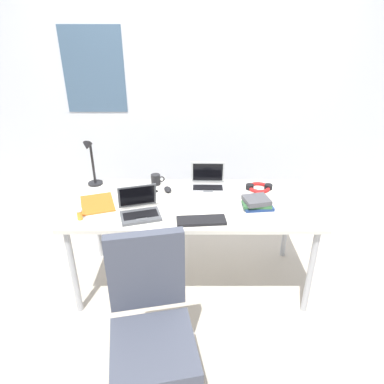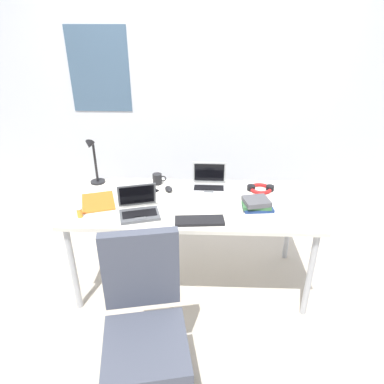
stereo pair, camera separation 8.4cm
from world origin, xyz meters
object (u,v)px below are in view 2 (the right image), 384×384
pill_bottle (79,212)px  office_chair (146,337)px  desk_lamp (94,162)px  coffee_mug (158,179)px  computer_mouse (169,189)px  headphones (260,188)px  laptop_near_mouse (209,184)px  cell_phone (150,192)px  laptop_far_corner (139,209)px  paper_folder_front_right (98,202)px  book_stack (257,204)px  external_keyboard (200,221)px

pill_bottle → office_chair: 0.96m
desk_lamp → coffee_mug: (0.50, 0.03, -0.15)m
computer_mouse → headphones: (0.73, 0.04, -0.00)m
office_chair → desk_lamp: bearing=115.4°
desk_lamp → office_chair: (0.58, -1.23, -0.54)m
laptop_near_mouse → cell_phone: bearing=-168.7°
laptop_far_corner → cell_phone: (0.02, 0.34, -0.04)m
computer_mouse → pill_bottle: 0.71m
laptop_far_corner → paper_folder_front_right: (-0.34, 0.16, -0.04)m
book_stack → cell_phone: bearing=163.8°
book_stack → desk_lamp: bearing=163.6°
headphones → office_chair: (-0.76, -1.17, -0.36)m
desk_lamp → coffee_mug: 0.53m
laptop_far_corner → pill_bottle: size_ratio=4.08×
headphones → external_keyboard: bearing=-133.3°
headphones → coffee_mug: (-0.83, 0.09, 0.03)m
desk_lamp → external_keyboard: (0.86, -0.57, -0.19)m
desk_lamp → book_stack: 1.33m
laptop_far_corner → paper_folder_front_right: size_ratio=1.04×
laptop_near_mouse → cell_phone: 0.48m
laptop_near_mouse → pill_bottle: (-0.89, -0.49, -0.00)m
external_keyboard → pill_bottle: bearing=173.0°
cell_phone → office_chair: bearing=-40.6°
headphones → coffee_mug: size_ratio=1.89×
desk_lamp → laptop_far_corner: (0.44, -0.47, -0.16)m
cell_phone → book_stack: size_ratio=0.60×
headphones → pill_bottle: bearing=-160.0°
laptop_far_corner → cell_phone: 0.34m
external_keyboard → pill_bottle: 0.82m
paper_folder_front_right → office_chair: bearing=-62.2°
laptop_near_mouse → pill_bottle: 1.01m
cell_phone → headphones: (0.88, 0.08, 0.01)m
office_chair → external_keyboard: bearing=67.0°
headphones → paper_folder_front_right: bearing=-168.5°
book_stack → paper_folder_front_right: 1.17m
coffee_mug → desk_lamp: bearing=-176.8°
desk_lamp → headphones: (1.34, -0.06, -0.18)m
computer_mouse → coffee_mug: (-0.10, 0.13, 0.03)m
laptop_near_mouse → laptop_far_corner: bearing=-138.8°
cell_phone → office_chair: office_chair is taller
laptop_far_corner → pill_bottle: bearing=-171.4°
laptop_near_mouse → headphones: (0.41, -0.02, -0.03)m
paper_folder_front_right → coffee_mug: (0.40, 0.34, 0.04)m
office_chair → coffee_mug: bearing=93.6°
book_stack → office_chair: size_ratio=0.23×
laptop_far_corner → cell_phone: laptop_far_corner is taller
laptop_near_mouse → office_chair: 1.29m
headphones → paper_folder_front_right: size_ratio=0.69×
coffee_mug → laptop_near_mouse: bearing=-9.8°
book_stack → office_chair: office_chair is taller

